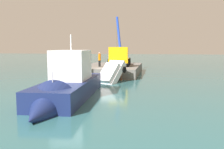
% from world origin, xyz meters
% --- Properties ---
extents(ground, '(200.00, 200.00, 0.00)m').
position_xyz_m(ground, '(0.00, 0.00, 0.00)').
color(ground, '#2D6066').
extents(dock, '(12.66, 7.62, 1.19)m').
position_xyz_m(dock, '(-5.48, 0.00, 0.59)').
color(dock, slate).
rests_on(dock, ground).
extents(crane_truck, '(8.86, 3.16, 7.38)m').
position_xyz_m(crane_truck, '(-4.60, 1.13, 2.54)').
color(crane_truck, orange).
rests_on(crane_truck, dock).
extents(dock_worker, '(0.34, 0.34, 1.89)m').
position_xyz_m(dock_worker, '(-2.71, -1.19, 2.16)').
color(dock_worker, black).
rests_on(dock_worker, dock).
extents(salvaged_car, '(4.30, 3.27, 3.60)m').
position_xyz_m(salvaged_car, '(3.27, 1.26, 0.62)').
color(salvaged_car, silver).
rests_on(salvaged_car, ground).
extents(moored_yacht, '(12.41, 3.89, 6.01)m').
position_xyz_m(moored_yacht, '(12.38, -0.20, 0.57)').
color(moored_yacht, navy).
rests_on(moored_yacht, ground).
extents(piling_near, '(0.30, 0.30, 2.46)m').
position_xyz_m(piling_near, '(1.58, -1.73, 1.23)').
color(piling_near, brown).
rests_on(piling_near, ground).
extents(piling_mid, '(0.30, 0.30, 1.91)m').
position_xyz_m(piling_mid, '(1.50, 2.24, 0.96)').
color(piling_mid, brown).
rests_on(piling_mid, ground).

